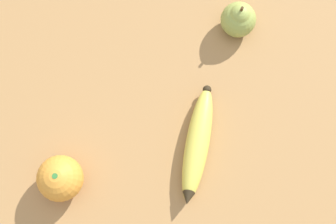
# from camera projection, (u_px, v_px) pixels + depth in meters

# --- Properties ---
(ground_plane) EXTENTS (3.00, 3.00, 0.00)m
(ground_plane) POSITION_uv_depth(u_px,v_px,m) (151.00, 74.00, 0.87)
(ground_plane) COLOR #A87A47
(banana) EXTENTS (0.05, 0.22, 0.04)m
(banana) POSITION_uv_depth(u_px,v_px,m) (197.00, 144.00, 0.82)
(banana) COLOR #DBCC4C
(banana) RESTS_ON ground_plane
(orange) EXTENTS (0.08, 0.08, 0.08)m
(orange) POSITION_uv_depth(u_px,v_px,m) (60.00, 178.00, 0.78)
(orange) COLOR orange
(orange) RESTS_ON ground_plane
(pear) EXTENTS (0.07, 0.07, 0.08)m
(pear) POSITION_uv_depth(u_px,v_px,m) (238.00, 19.00, 0.85)
(pear) COLOR #99A84C
(pear) RESTS_ON ground_plane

